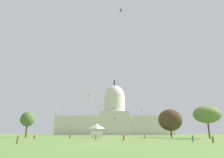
{
  "coord_description": "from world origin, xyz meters",
  "views": [
    {
      "loc": [
        3.08,
        -36.38,
        1.93
      ],
      "look_at": [
        2.68,
        77.58,
        33.23
      ],
      "focal_mm": 31.66,
      "sensor_mm": 36.0,
      "label": 1
    }
  ],
  "objects_px": {
    "event_tent": "(97,130)",
    "kite_magenta_high": "(143,89)",
    "person_grey_mid_left": "(70,136)",
    "kite_pink_low": "(124,123)",
    "kite_gold_mid": "(89,96)",
    "kite_red_low": "(66,112)",
    "person_red_mid_right": "(124,138)",
    "kite_orange_high": "(135,74)",
    "capitol_building": "(115,120)",
    "kite_cyan_mid": "(142,111)",
    "person_grey_back_left": "(146,136)",
    "kite_green_mid": "(114,109)",
    "tree_west_near": "(28,119)",
    "person_teal_back_right": "(194,138)",
    "person_maroon_front_right": "(35,137)",
    "tree_east_far": "(171,120)",
    "tree_east_mid": "(208,114)",
    "kite_violet_low": "(140,124)",
    "kite_yellow_low": "(93,126)",
    "kite_turquoise_low": "(96,115)",
    "kite_blue_high": "(121,10)",
    "person_olive_mid_center": "(214,140)",
    "person_olive_edge_east": "(97,137)",
    "person_olive_aisle_center": "(19,140)"
  },
  "relations": [
    {
      "from": "event_tent",
      "to": "kite_magenta_high",
      "type": "relative_size",
      "value": 1.96
    },
    {
      "from": "person_grey_mid_left",
      "to": "kite_pink_low",
      "type": "height_order",
      "value": "kite_pink_low"
    },
    {
      "from": "kite_gold_mid",
      "to": "kite_red_low",
      "type": "distance_m",
      "value": 32.3
    },
    {
      "from": "person_red_mid_right",
      "to": "kite_orange_high",
      "type": "distance_m",
      "value": 132.37
    },
    {
      "from": "capitol_building",
      "to": "kite_cyan_mid",
      "type": "bearing_deg",
      "value": -71.02
    },
    {
      "from": "person_grey_back_left",
      "to": "kite_green_mid",
      "type": "distance_m",
      "value": 48.73
    },
    {
      "from": "kite_green_mid",
      "to": "kite_magenta_high",
      "type": "height_order",
      "value": "kite_magenta_high"
    },
    {
      "from": "capitol_building",
      "to": "tree_west_near",
      "type": "height_order",
      "value": "capitol_building"
    },
    {
      "from": "person_teal_back_right",
      "to": "person_maroon_front_right",
      "type": "relative_size",
      "value": 0.99
    },
    {
      "from": "capitol_building",
      "to": "tree_east_far",
      "type": "bearing_deg",
      "value": -80.35
    },
    {
      "from": "tree_west_near",
      "to": "tree_east_mid",
      "type": "relative_size",
      "value": 0.87
    },
    {
      "from": "person_grey_back_left",
      "to": "kite_green_mid",
      "type": "height_order",
      "value": "kite_green_mid"
    },
    {
      "from": "person_teal_back_right",
      "to": "kite_pink_low",
      "type": "xyz_separation_m",
      "value": [
        -7.83,
        144.51,
        10.09
      ]
    },
    {
      "from": "kite_gold_mid",
      "to": "kite_violet_low",
      "type": "relative_size",
      "value": 0.9
    },
    {
      "from": "kite_magenta_high",
      "to": "kite_yellow_low",
      "type": "distance_m",
      "value": 59.25
    },
    {
      "from": "event_tent",
      "to": "kite_green_mid",
      "type": "bearing_deg",
      "value": 73.19
    },
    {
      "from": "person_maroon_front_right",
      "to": "kite_turquoise_low",
      "type": "bearing_deg",
      "value": 4.17
    },
    {
      "from": "tree_east_far",
      "to": "kite_cyan_mid",
      "type": "bearing_deg",
      "value": 91.3
    },
    {
      "from": "tree_west_near",
      "to": "kite_yellow_low",
      "type": "relative_size",
      "value": 8.01
    },
    {
      "from": "kite_violet_low",
      "to": "kite_blue_high",
      "type": "bearing_deg",
      "value": 116.37
    },
    {
      "from": "person_olive_mid_center",
      "to": "kite_blue_high",
      "type": "bearing_deg",
      "value": 96.01
    },
    {
      "from": "person_red_mid_right",
      "to": "event_tent",
      "type": "bearing_deg",
      "value": 98.7
    },
    {
      "from": "event_tent",
      "to": "person_olive_mid_center",
      "type": "bearing_deg",
      "value": -67.63
    },
    {
      "from": "tree_west_near",
      "to": "person_olive_edge_east",
      "type": "distance_m",
      "value": 46.41
    },
    {
      "from": "kite_orange_high",
      "to": "kite_violet_low",
      "type": "xyz_separation_m",
      "value": [
        8.02,
        31.8,
        -43.04
      ]
    },
    {
      "from": "kite_yellow_low",
      "to": "person_olive_edge_east",
      "type": "bearing_deg",
      "value": 72.92
    },
    {
      "from": "kite_green_mid",
      "to": "kite_blue_high",
      "type": "bearing_deg",
      "value": -65.54
    },
    {
      "from": "kite_violet_low",
      "to": "kite_pink_low",
      "type": "height_order",
      "value": "kite_violet_low"
    },
    {
      "from": "person_olive_aisle_center",
      "to": "kite_violet_low",
      "type": "height_order",
      "value": "kite_violet_low"
    },
    {
      "from": "capitol_building",
      "to": "kite_pink_low",
      "type": "bearing_deg",
      "value": -76.29
    },
    {
      "from": "kite_orange_high",
      "to": "person_olive_mid_center",
      "type": "bearing_deg",
      "value": 34.78
    },
    {
      "from": "person_grey_back_left",
      "to": "person_teal_back_right",
      "type": "xyz_separation_m",
      "value": [
        4.24,
        -43.67,
        -0.07
      ]
    },
    {
      "from": "capitol_building",
      "to": "person_olive_edge_east",
      "type": "distance_m",
      "value": 169.08
    },
    {
      "from": "kite_turquoise_low",
      "to": "kite_yellow_low",
      "type": "relative_size",
      "value": 1.74
    },
    {
      "from": "tree_west_near",
      "to": "person_grey_mid_left",
      "type": "bearing_deg",
      "value": -3.27
    },
    {
      "from": "kite_violet_low",
      "to": "kite_turquoise_low",
      "type": "bearing_deg",
      "value": 87.15
    },
    {
      "from": "kite_orange_high",
      "to": "kite_violet_low",
      "type": "height_order",
      "value": "kite_orange_high"
    },
    {
      "from": "capitol_building",
      "to": "person_teal_back_right",
      "type": "bearing_deg",
      "value": -84.83
    },
    {
      "from": "tree_east_far",
      "to": "person_grey_mid_left",
      "type": "relative_size",
      "value": 8.08
    },
    {
      "from": "kite_yellow_low",
      "to": "tree_east_far",
      "type": "bearing_deg",
      "value": 92.62
    },
    {
      "from": "kite_magenta_high",
      "to": "person_olive_aisle_center",
      "type": "bearing_deg",
      "value": 49.73
    },
    {
      "from": "tree_east_far",
      "to": "kite_magenta_high",
      "type": "xyz_separation_m",
      "value": [
        3.49,
        96.52,
        35.92
      ]
    },
    {
      "from": "person_grey_mid_left",
      "to": "kite_cyan_mid",
      "type": "relative_size",
      "value": 0.36
    },
    {
      "from": "kite_yellow_low",
      "to": "kite_red_low",
      "type": "bearing_deg",
      "value": 65.3
    },
    {
      "from": "person_grey_back_left",
      "to": "kite_gold_mid",
      "type": "xyz_separation_m",
      "value": [
        -28.67,
        22.34,
        22.14
      ]
    },
    {
      "from": "tree_west_near",
      "to": "kite_orange_high",
      "type": "height_order",
      "value": "kite_orange_high"
    },
    {
      "from": "person_olive_edge_east",
      "to": "kite_pink_low",
      "type": "distance_m",
      "value": 135.39
    },
    {
      "from": "person_olive_aisle_center",
      "to": "kite_turquoise_low",
      "type": "relative_size",
      "value": 0.63
    },
    {
      "from": "kite_green_mid",
      "to": "kite_orange_high",
      "type": "bearing_deg",
      "value": 85.3
    },
    {
      "from": "kite_violet_low",
      "to": "person_maroon_front_right",
      "type": "bearing_deg",
      "value": 105.13
    }
  ]
}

